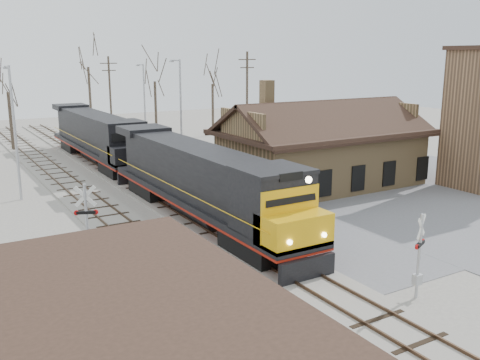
% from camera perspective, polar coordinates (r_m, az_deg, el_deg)
% --- Properties ---
extents(ground, '(140.00, 140.00, 0.00)m').
position_cam_1_polar(ground, '(25.16, 4.62, -9.34)').
color(ground, '#9E998F').
rests_on(ground, ground).
extents(road, '(60.00, 9.00, 0.03)m').
position_cam_1_polar(road, '(25.15, 4.62, -9.31)').
color(road, '#59595E').
rests_on(road, ground).
extents(parking_lot, '(22.00, 26.00, 0.03)m').
position_cam_1_polar(parking_lot, '(40.17, 22.55, -1.71)').
color(parking_lot, '#59595E').
rests_on(parking_lot, ground).
extents(track_main, '(3.40, 90.00, 0.24)m').
position_cam_1_polar(track_main, '(37.72, -8.69, -1.68)').
color(track_main, '#9E998F').
rests_on(track_main, ground).
extents(track_siding, '(3.40, 90.00, 0.24)m').
position_cam_1_polar(track_siding, '(36.34, -15.27, -2.57)').
color(track_siding, '#9E998F').
rests_on(track_siding, ground).
extents(depot, '(15.20, 9.31, 7.90)m').
position_cam_1_polar(depot, '(40.74, 8.66, 2.79)').
color(depot, '#9A7B4F').
rests_on(depot, ground).
extents(locomotive_lead, '(3.12, 20.87, 4.64)m').
position_cam_1_polar(locomotive_lead, '(30.94, -3.89, -0.29)').
color(locomotive_lead, black).
rests_on(locomotive_lead, ground).
extents(locomotive_trailing, '(3.12, 20.87, 4.39)m').
position_cam_1_polar(locomotive_trailing, '(50.40, -14.94, 4.49)').
color(locomotive_trailing, black).
rests_on(locomotive_trailing, ground).
extents(crossbuck_near, '(0.96, 0.48, 3.55)m').
position_cam_1_polar(crossbuck_near, '(22.69, 18.54, -7.94)').
color(crossbuck_near, '#A5A8AD').
rests_on(crossbuck_near, ground).
extents(crossbuck_far, '(1.05, 0.49, 3.88)m').
position_cam_1_polar(crossbuck_far, '(25.96, -15.99, -4.80)').
color(crossbuck_far, '#A5A8AD').
rests_on(crossbuck_far, ground).
extents(streetlight_a, '(0.25, 2.04, 9.00)m').
position_cam_1_polar(streetlight_a, '(38.72, -22.95, 5.32)').
color(streetlight_a, '#A5A8AD').
rests_on(streetlight_a, ground).
extents(streetlight_b, '(0.25, 2.04, 9.32)m').
position_cam_1_polar(streetlight_b, '(46.67, -6.40, 7.62)').
color(streetlight_b, '#A5A8AD').
rests_on(streetlight_b, ground).
extents(streetlight_c, '(0.25, 2.04, 8.76)m').
position_cam_1_polar(streetlight_c, '(60.02, -10.20, 8.42)').
color(streetlight_c, '#A5A8AD').
rests_on(streetlight_c, ground).
extents(utility_pole_b, '(2.00, 0.24, 9.58)m').
position_cam_1_polar(utility_pole_b, '(64.38, -13.67, 8.65)').
color(utility_pole_b, '#382D23').
rests_on(utility_pole_b, ground).
extents(utility_pole_c, '(2.00, 0.24, 10.04)m').
position_cam_1_polar(utility_pole_c, '(55.50, 0.76, 8.60)').
color(utility_pole_c, '#382D23').
rests_on(utility_pole_c, ground).
extents(tree_b, '(4.01, 4.01, 9.83)m').
position_cam_1_polar(tree_b, '(59.95, -23.60, 9.54)').
color(tree_b, '#382D23').
rests_on(tree_b, ground).
extents(tree_c, '(5.52, 5.52, 13.52)m').
position_cam_1_polar(tree_c, '(70.14, -15.96, 12.64)').
color(tree_c, '#382D23').
rests_on(tree_c, ground).
extents(tree_d, '(4.52, 4.52, 11.08)m').
position_cam_1_polar(tree_d, '(62.41, -9.12, 11.37)').
color(tree_d, '#382D23').
rests_on(tree_d, ground).
extents(tree_e, '(4.19, 4.19, 10.27)m').
position_cam_1_polar(tree_e, '(65.90, -2.96, 11.09)').
color(tree_e, '#382D23').
rests_on(tree_e, ground).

